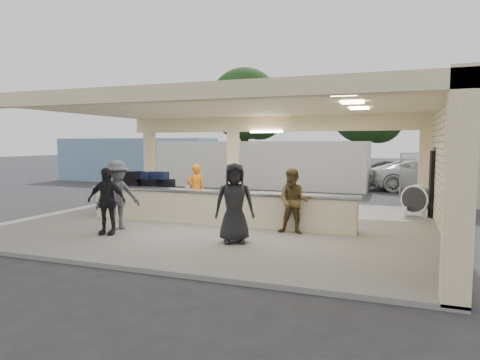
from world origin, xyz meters
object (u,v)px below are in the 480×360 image
at_px(baggage_handler, 196,190).
at_px(passenger_c, 118,195).
at_px(passenger_a, 293,201).
at_px(car_white_a, 430,175).
at_px(container_blue, 135,160).
at_px(passenger_d, 234,203).
at_px(baggage_counter, 215,207).
at_px(car_dark, 398,173).
at_px(luggage_cart, 147,190).
at_px(passenger_b, 106,201).
at_px(container_white, 259,164).
at_px(drum_fan, 416,199).

bearing_deg(baggage_handler, passenger_c, 24.26).
bearing_deg(passenger_a, car_white_a, 69.96).
distance_m(passenger_c, container_blue, 15.89).
height_order(baggage_handler, passenger_d, passenger_d).
relative_size(baggage_counter, car_dark, 1.97).
height_order(luggage_cart, passenger_b, passenger_b).
relative_size(luggage_cart, container_blue, 0.24).
bearing_deg(passenger_d, baggage_counter, 100.20).
distance_m(baggage_counter, luggage_cart, 3.12).
relative_size(passenger_a, passenger_c, 0.90).
relative_size(passenger_c, passenger_d, 1.00).
relative_size(passenger_c, container_white, 0.16).
bearing_deg(container_blue, baggage_handler, -45.18).
bearing_deg(car_dark, luggage_cart, 146.32).
relative_size(passenger_a, passenger_d, 0.89).
bearing_deg(container_blue, baggage_counter, -44.86).
distance_m(passenger_d, container_blue, 18.27).
bearing_deg(baggage_counter, passenger_d, -55.01).
relative_size(passenger_c, car_white_a, 0.33).
xyz_separation_m(baggage_counter, container_white, (-2.31, 11.21, 0.68)).
height_order(luggage_cart, drum_fan, luggage_cart).
bearing_deg(luggage_cart, passenger_a, -19.39).
bearing_deg(container_blue, passenger_c, -54.63).
bearing_deg(drum_fan, baggage_handler, -133.25).
xyz_separation_m(baggage_handler, car_white_a, (7.66, 11.28, -0.13)).
height_order(luggage_cart, passenger_d, passenger_d).
bearing_deg(drum_fan, container_blue, -178.93).
relative_size(drum_fan, passenger_c, 0.53).
bearing_deg(passenger_c, passenger_b, -136.76).
distance_m(passenger_a, passenger_c, 4.73).
bearing_deg(passenger_d, drum_fan, 28.21).
bearing_deg(car_white_a, car_dark, 20.13).
bearing_deg(baggage_counter, car_white_a, 62.82).
relative_size(baggage_counter, container_blue, 0.78).
bearing_deg(container_blue, drum_fan, -24.09).
height_order(luggage_cart, container_white, container_white).
bearing_deg(car_white_a, luggage_cart, 129.49).
height_order(passenger_b, container_white, container_white).
bearing_deg(passenger_a, passenger_c, -169.12).
height_order(baggage_handler, car_dark, baggage_handler).
height_order(passenger_b, container_blue, container_blue).
height_order(passenger_c, passenger_d, passenger_d).
bearing_deg(drum_fan, passenger_d, -99.10).
relative_size(passenger_b, container_white, 0.15).
height_order(car_white_a, container_white, container_white).
height_order(passenger_a, car_dark, passenger_a).
xyz_separation_m(luggage_cart, car_dark, (7.85, 13.98, -0.19)).
xyz_separation_m(passenger_b, container_white, (-0.27, 13.46, 0.30)).
height_order(passenger_d, car_white_a, passenger_d).
bearing_deg(container_white, drum_fan, -43.28).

